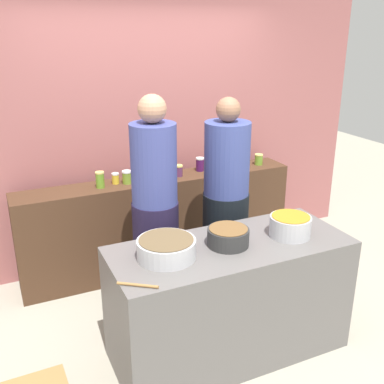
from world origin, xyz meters
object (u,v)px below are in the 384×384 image
object	(u,v)px
preserve_jar_3	(164,170)
cooking_pot_right	(290,226)
preserve_jar_1	(115,178)
preserve_jar_5	(200,164)
cooking_pot_center	(228,237)
cook_in_cap	(225,213)
preserve_jar_2	(127,177)
cooking_pot_left	(166,249)
preserve_jar_7	(259,159)
cook_with_tongs	(156,223)
preserve_jar_0	(100,180)
preserve_jar_4	(179,171)
wooden_spoon	(138,285)
preserve_jar_6	(218,163)

from	to	relation	value
preserve_jar_3	cooking_pot_right	xyz separation A→B (m)	(0.38, -1.49, -0.05)
preserve_jar_1	preserve_jar_5	size ratio (longest dim) A/B	0.74
cooking_pot_center	cook_in_cap	world-z (taller)	cook_in_cap
preserve_jar_2	cooking_pot_left	bearing A→B (deg)	-96.62
preserve_jar_7	cook_with_tongs	size ratio (longest dim) A/B	0.06
cooking_pot_left	cook_with_tongs	xyz separation A→B (m)	(0.16, 0.63, -0.10)
preserve_jar_5	cooking_pot_left	world-z (taller)	preserve_jar_5
preserve_jar_0	preserve_jar_3	size ratio (longest dim) A/B	1.23
preserve_jar_5	preserve_jar_7	xyz separation A→B (m)	(0.65, -0.06, -0.01)
preserve_jar_4	preserve_jar_3	bearing A→B (deg)	154.94
cooking_pot_center	wooden_spoon	world-z (taller)	cooking_pot_center
cooking_pot_left	cook_with_tongs	size ratio (longest dim) A/B	0.21
preserve_jar_7	cooking_pot_center	distance (m)	1.79
preserve_jar_3	preserve_jar_5	world-z (taller)	preserve_jar_5
preserve_jar_1	cooking_pot_center	world-z (taller)	preserve_jar_1
cook_with_tongs	cook_in_cap	xyz separation A→B (m)	(0.64, 0.02, -0.03)
preserve_jar_2	preserve_jar_6	bearing A→B (deg)	2.36
preserve_jar_6	wooden_spoon	bearing A→B (deg)	-130.00
preserve_jar_6	cooking_pot_center	distance (m)	1.57
preserve_jar_7	wooden_spoon	distance (m)	2.48
preserve_jar_2	preserve_jar_4	bearing A→B (deg)	-0.29
preserve_jar_4	wooden_spoon	size ratio (longest dim) A/B	0.44
cooking_pot_left	preserve_jar_6	bearing A→B (deg)	51.61
preserve_jar_1	preserve_jar_6	distance (m)	1.06
preserve_jar_6	preserve_jar_7	bearing A→B (deg)	-4.05
preserve_jar_3	preserve_jar_5	bearing A→B (deg)	1.58
preserve_jar_5	preserve_jar_0	bearing A→B (deg)	-175.54
preserve_jar_1	preserve_jar_5	world-z (taller)	preserve_jar_5
wooden_spoon	preserve_jar_6	bearing A→B (deg)	50.00
preserve_jar_0	preserve_jar_3	bearing A→B (deg)	6.20
preserve_jar_0	cooking_pot_left	xyz separation A→B (m)	(0.09, -1.36, -0.07)
cooking_pot_left	wooden_spoon	bearing A→B (deg)	-137.62
preserve_jar_1	preserve_jar_2	distance (m)	0.11
preserve_jar_3	preserve_jar_4	distance (m)	0.14
preserve_jar_0	cooking_pot_left	distance (m)	1.36
preserve_jar_2	wooden_spoon	distance (m)	1.69
preserve_jar_4	cook_with_tongs	distance (m)	0.92
preserve_jar_3	cooking_pot_center	size ratio (longest dim) A/B	0.42
preserve_jar_1	preserve_jar_6	bearing A→B (deg)	0.19
preserve_jar_1	cooking_pot_right	distance (m)	1.71
wooden_spoon	cook_in_cap	world-z (taller)	cook_in_cap
preserve_jar_6	preserve_jar_7	size ratio (longest dim) A/B	1.21
preserve_jar_1	cook_with_tongs	bearing A→B (deg)	-82.97
cooking_pot_left	cooking_pot_right	bearing A→B (deg)	-3.93
preserve_jar_2	cook_in_cap	world-z (taller)	cook_in_cap
preserve_jar_1	preserve_jar_6	xyz separation A→B (m)	(1.06, 0.00, 0.02)
preserve_jar_4	cook_with_tongs	world-z (taller)	cook_with_tongs
wooden_spoon	preserve_jar_3	bearing A→B (deg)	63.86
cook_with_tongs	cooking_pot_right	bearing A→B (deg)	-41.83
preserve_jar_4	cooking_pot_center	distance (m)	1.40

